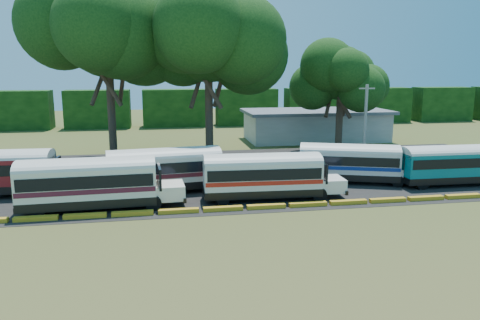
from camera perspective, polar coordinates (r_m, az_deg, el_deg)
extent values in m
plane|color=#344D19|center=(30.83, -4.60, -6.90)|extent=(160.00, 160.00, 0.00)
cube|color=black|center=(42.44, -4.80, -1.81)|extent=(64.00, 24.00, 0.02)
cube|color=gold|center=(32.59, -23.62, -6.56)|extent=(2.70, 0.45, 0.30)
cube|color=gold|center=(32.00, -18.36, -6.50)|extent=(2.70, 0.45, 0.30)
cube|color=gold|center=(31.68, -12.96, -6.38)|extent=(2.70, 0.45, 0.30)
cube|color=gold|center=(31.64, -7.50, -6.20)|extent=(2.70, 0.45, 0.30)
cube|color=gold|center=(31.89, -2.08, -5.97)|extent=(2.70, 0.45, 0.30)
cube|color=gold|center=(32.42, 3.20, -5.69)|extent=(2.70, 0.45, 0.30)
cube|color=gold|center=(33.21, 8.27, -5.38)|extent=(2.70, 0.45, 0.30)
cube|color=gold|center=(34.24, 13.07, -5.04)|extent=(2.70, 0.45, 0.30)
cube|color=gold|center=(35.50, 17.55, -4.70)|extent=(2.70, 0.45, 0.30)
cube|color=gold|center=(36.96, 21.69, -4.35)|extent=(2.70, 0.45, 0.30)
cube|color=gold|center=(38.60, 25.50, -4.02)|extent=(2.70, 0.45, 0.30)
cube|color=beige|center=(63.15, 9.21, 4.06)|extent=(18.00, 8.00, 3.60)
cube|color=#4E5055|center=(62.94, 9.27, 5.86)|extent=(19.00, 9.00, 0.40)
cube|color=black|center=(80.35, -25.47, 5.50)|extent=(10.00, 4.00, 6.00)
cube|color=black|center=(78.02, -16.92, 5.96)|extent=(10.00, 4.00, 6.00)
cube|color=black|center=(77.50, -8.03, 6.31)|extent=(10.00, 4.00, 6.00)
cube|color=black|center=(78.83, 0.77, 6.50)|extent=(10.00, 4.00, 6.00)
cube|color=black|center=(81.91, 9.10, 6.54)|extent=(10.00, 4.00, 6.00)
cube|color=black|center=(86.55, 16.69, 6.46)|extent=(10.00, 4.00, 6.00)
cube|color=black|center=(92.54, 23.39, 6.29)|extent=(10.00, 4.00, 6.00)
cylinder|color=black|center=(37.66, -22.44, -3.52)|extent=(1.08, 0.34, 1.07)
cylinder|color=black|center=(39.80, -21.62, -2.69)|extent=(1.08, 0.34, 1.07)
cube|color=maroon|center=(38.34, -20.37, -2.38)|extent=(2.02, 2.43, 1.01)
cube|color=black|center=(38.28, -21.46, -0.88)|extent=(0.26, 2.46, 1.46)
cube|color=black|center=(38.24, -19.00, -2.98)|extent=(0.30, 2.62, 0.32)
cylinder|color=black|center=(32.32, -10.51, -5.19)|extent=(1.10, 0.35, 1.09)
cylinder|color=black|center=(34.56, -10.65, -4.11)|extent=(1.10, 0.35, 1.09)
cylinder|color=black|center=(32.97, -23.56, -5.63)|extent=(1.10, 0.35, 1.09)
cylinder|color=black|center=(35.18, -22.85, -4.55)|extent=(1.10, 0.35, 1.09)
cube|color=black|center=(33.56, -17.89, -4.65)|extent=(9.06, 3.11, 0.60)
cube|color=white|center=(33.24, -18.03, -2.50)|extent=(9.06, 3.11, 2.00)
cube|color=black|center=(33.19, -18.05, -2.10)|extent=(8.70, 3.16, 0.84)
cube|color=#511425|center=(33.33, -17.99, -3.17)|extent=(8.97, 3.15, 0.33)
ellipsoid|color=beige|center=(33.03, -18.13, -0.82)|extent=(9.06, 3.11, 1.23)
cube|color=white|center=(33.36, -8.55, -3.72)|extent=(2.07, 2.48, 1.04)
cube|color=black|center=(33.07, -9.79, -1.99)|extent=(0.27, 2.51, 1.50)
cube|color=black|center=(33.54, -6.95, -4.37)|extent=(0.31, 2.68, 0.33)
cube|color=black|center=(34.32, -25.27, -5.03)|extent=(0.31, 2.68, 0.33)
cylinder|color=black|center=(36.59, -2.50, -3.09)|extent=(1.08, 0.42, 1.05)
cylinder|color=black|center=(38.71, -3.32, -2.29)|extent=(1.08, 0.42, 1.05)
cylinder|color=black|center=(35.58, -13.76, -3.83)|extent=(1.08, 0.42, 1.05)
cylinder|color=black|center=(37.76, -13.95, -2.96)|extent=(1.08, 0.42, 1.05)
cube|color=black|center=(36.88, -9.13, -2.85)|extent=(8.87, 3.62, 0.58)
cube|color=silver|center=(36.60, -9.19, -0.96)|extent=(8.87, 3.62, 1.92)
cube|color=black|center=(36.55, -9.21, -0.61)|extent=(8.54, 3.65, 0.81)
cube|color=#55151D|center=(36.68, -9.18, -1.55)|extent=(8.79, 3.65, 0.32)
ellipsoid|color=beige|center=(36.41, -9.24, 0.52)|extent=(8.87, 3.62, 1.18)
cube|color=silver|center=(37.82, -1.23, -1.86)|extent=(2.15, 2.52, 1.00)
cube|color=black|center=(37.43, -2.21, -0.40)|extent=(0.44, 2.42, 1.44)
cube|color=black|center=(38.16, 0.07, -2.39)|extent=(0.49, 2.58, 0.32)
cube|color=black|center=(36.63, -15.75, -3.41)|extent=(0.49, 2.58, 0.32)
cylinder|color=black|center=(34.45, 9.67, -4.17)|extent=(1.05, 0.33, 1.04)
cylinder|color=black|center=(36.51, 8.65, -3.25)|extent=(1.05, 0.33, 1.04)
cylinder|color=black|center=(33.10, -2.13, -4.65)|extent=(1.05, 0.33, 1.04)
cylinder|color=black|center=(35.23, -2.48, -3.67)|extent=(1.05, 0.33, 1.04)
cube|color=black|center=(34.51, 2.68, -3.72)|extent=(8.62, 2.95, 0.57)
cube|color=silver|center=(34.22, 2.70, -1.73)|extent=(8.62, 2.95, 1.90)
cube|color=black|center=(34.16, 2.70, -1.36)|extent=(8.28, 3.00, 0.80)
cube|color=#B31E11|center=(34.30, 2.69, -2.35)|extent=(8.53, 2.99, 0.31)
ellipsoid|color=beige|center=(34.01, 2.71, -0.17)|extent=(8.62, 2.95, 1.17)
cube|color=silver|center=(35.70, 10.93, -2.89)|extent=(1.96, 2.36, 0.99)
cube|color=black|center=(35.27, 9.98, -1.34)|extent=(0.26, 2.39, 1.43)
cube|color=black|center=(36.09, 12.23, -3.47)|extent=(0.29, 2.55, 0.31)
cube|color=black|center=(34.07, -4.32, -4.12)|extent=(0.29, 2.55, 0.31)
cylinder|color=black|center=(40.01, 18.67, -2.48)|extent=(1.03, 0.59, 0.99)
cylinder|color=black|center=(42.05, 18.23, -1.80)|extent=(1.03, 0.59, 0.99)
cylinder|color=black|center=(39.46, 8.97, -2.19)|extent=(1.03, 0.59, 0.99)
cylinder|color=black|center=(41.53, 9.00, -1.52)|extent=(1.03, 0.59, 0.99)
cube|color=black|center=(40.55, 13.06, -1.77)|extent=(8.49, 5.04, 0.55)
cube|color=silver|center=(40.31, 13.13, -0.14)|extent=(8.49, 5.04, 1.81)
cube|color=black|center=(40.27, 13.15, 0.16)|extent=(8.20, 4.99, 0.76)
cube|color=navy|center=(40.38, 13.11, -0.65)|extent=(8.43, 5.05, 0.30)
ellipsoid|color=beige|center=(40.14, 13.19, 1.13)|extent=(8.49, 5.04, 1.12)
cube|color=silver|center=(41.12, 19.99, -1.56)|extent=(2.41, 2.65, 0.94)
cube|color=black|center=(40.81, 19.22, -0.21)|extent=(0.90, 2.20, 1.36)
cube|color=black|center=(41.37, 21.10, -2.13)|extent=(0.98, 2.35, 0.30)
cube|color=black|center=(40.51, 7.38, -1.73)|extent=(0.98, 2.35, 0.30)
cylinder|color=black|center=(39.91, 21.37, -2.69)|extent=(1.01, 0.29, 1.00)
cylinder|color=black|center=(41.71, 19.89, -2.00)|extent=(1.01, 0.29, 1.00)
cube|color=black|center=(42.28, 24.05, -1.93)|extent=(8.25, 2.62, 0.55)
cube|color=#066E76|center=(42.04, 24.18, -0.36)|extent=(8.25, 2.62, 1.83)
cube|color=black|center=(42.00, 24.21, -0.06)|extent=(7.92, 2.68, 0.77)
ellipsoid|color=beige|center=(41.88, 24.28, 0.87)|extent=(8.25, 2.62, 1.13)
cube|color=black|center=(40.24, 19.19, -2.35)|extent=(0.22, 2.46, 0.30)
cylinder|color=#35251A|center=(49.95, -15.36, 4.93)|extent=(0.80, 0.80, 8.82)
cylinder|color=#35251A|center=(50.05, -14.13, 9.34)|extent=(1.49, 3.10, 4.99)
cylinder|color=#35251A|center=(50.64, -16.63, 9.23)|extent=(2.35, 2.69, 4.99)
cylinder|color=#35251A|center=(48.45, -16.00, 9.20)|extent=(3.17, 0.98, 4.99)
ellipsoid|color=black|center=(49.78, -15.88, 14.55)|extent=(11.68, 11.68, 8.57)
cylinder|color=#35251A|center=(47.88, -3.78, 4.82)|extent=(0.80, 0.80, 8.45)
cylinder|color=#35251A|center=(48.20, -2.43, 9.20)|extent=(1.45, 2.99, 4.79)
cylinder|color=#35251A|center=(48.35, -5.13, 9.17)|extent=(2.28, 2.60, 4.79)
cylinder|color=#35251A|center=(46.32, -3.94, 9.09)|extent=(3.05, 0.96, 4.79)
ellipsoid|color=black|center=(47.65, -3.90, 14.48)|extent=(11.49, 11.49, 8.43)
cylinder|color=#35251A|center=(55.16, 11.99, 4.20)|extent=(0.80, 0.80, 6.04)
cylinder|color=#35251A|center=(55.78, 13.10, 6.90)|extent=(1.19, 2.28, 3.49)
cylinder|color=#35251A|center=(55.32, 10.81, 6.96)|extent=(1.80, 2.02, 3.49)
cylinder|color=#35251A|center=(53.64, 12.38, 6.77)|extent=(2.31, 0.83, 3.49)
ellipsoid|color=black|center=(54.77, 12.24, 10.33)|extent=(8.30, 8.30, 6.09)
cylinder|color=gray|center=(47.19, 15.00, 4.07)|extent=(0.30, 0.30, 7.96)
cube|color=gray|center=(46.90, 15.22, 8.41)|extent=(1.60, 0.12, 0.12)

